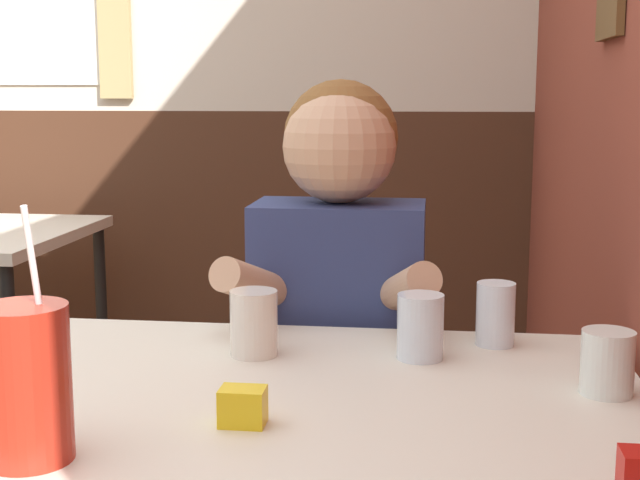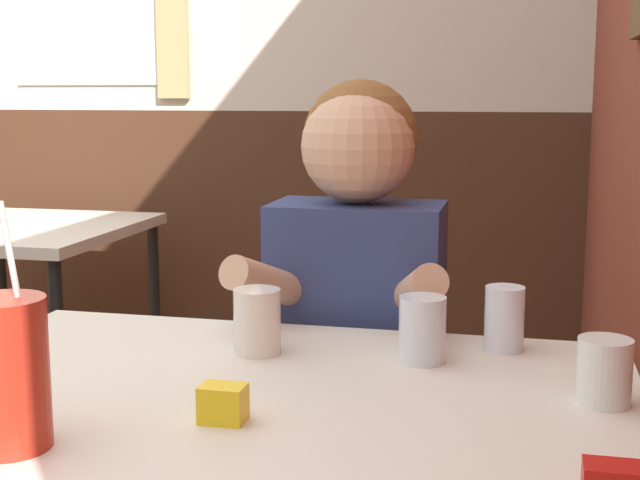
% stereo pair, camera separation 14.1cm
% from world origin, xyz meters
% --- Properties ---
extents(brick_wall_right, '(0.08, 4.30, 2.70)m').
position_xyz_m(brick_wall_right, '(1.38, 1.15, 1.35)').
color(brick_wall_right, brown).
rests_on(brick_wall_right, ground_plane).
extents(back_wall, '(5.71, 0.09, 2.70)m').
position_xyz_m(back_wall, '(-0.02, 2.33, 1.36)').
color(back_wall, beige).
rests_on(back_wall, ground_plane).
extents(main_table, '(1.09, 0.75, 0.74)m').
position_xyz_m(main_table, '(0.78, 0.29, 0.67)').
color(main_table, beige).
rests_on(main_table, ground_plane).
extents(person_seated, '(0.42, 0.42, 1.19)m').
position_xyz_m(person_seated, '(0.82, 0.81, 0.65)').
color(person_seated, navy).
rests_on(person_seated, ground_plane).
extents(cocktail_pitcher, '(0.10, 0.10, 0.31)m').
position_xyz_m(cocktail_pitcher, '(0.53, 0.02, 0.83)').
color(cocktail_pitcher, '#B22819').
rests_on(cocktail_pitcher, main_table).
extents(glass_near_pitcher, '(0.07, 0.07, 0.11)m').
position_xyz_m(glass_near_pitcher, '(1.12, 0.58, 0.79)').
color(glass_near_pitcher, silver).
rests_on(glass_near_pitcher, main_table).
extents(glass_center, '(0.08, 0.08, 0.09)m').
position_xyz_m(glass_center, '(1.26, 0.34, 0.78)').
color(glass_center, silver).
rests_on(glass_center, main_table).
extents(glass_far_side, '(0.08, 0.08, 0.11)m').
position_xyz_m(glass_far_side, '(0.71, 0.47, 0.79)').
color(glass_far_side, silver).
rests_on(glass_far_side, main_table).
extents(glass_by_brick, '(0.08, 0.08, 0.11)m').
position_xyz_m(glass_by_brick, '(0.99, 0.49, 0.79)').
color(glass_by_brick, silver).
rests_on(glass_by_brick, main_table).
extents(condiment_mustard, '(0.06, 0.04, 0.05)m').
position_xyz_m(condiment_mustard, '(0.76, 0.16, 0.76)').
color(condiment_mustard, yellow).
rests_on(condiment_mustard, main_table).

